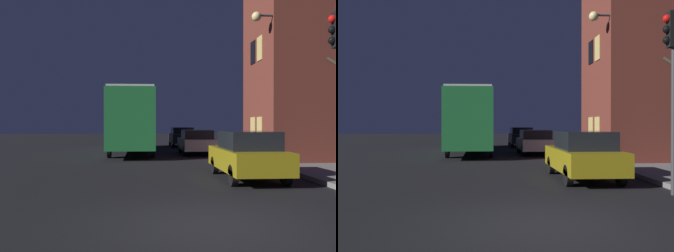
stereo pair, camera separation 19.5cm
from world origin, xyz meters
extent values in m
plane|color=black|center=(0.00, 0.00, 0.00)|extent=(120.00, 120.00, 0.00)
cube|color=brown|center=(5.63, 10.77, 4.84)|extent=(2.92, 4.56, 9.38)
cube|color=#F2D172|center=(4.15, 10.26, 1.55)|extent=(0.03, 0.70, 1.10)
cube|color=#F2D172|center=(4.15, 11.28, 1.55)|extent=(0.03, 0.70, 1.10)
cube|color=#F2D172|center=(4.15, 10.26, 5.24)|extent=(0.03, 0.70, 1.10)
cube|color=black|center=(4.15, 11.28, 5.24)|extent=(0.03, 0.70, 1.10)
cylinder|color=#38383A|center=(4.38, 8.59, 3.25)|extent=(0.14, 0.14, 6.21)
cylinder|color=#38383A|center=(3.93, 8.59, 6.26)|extent=(0.90, 0.09, 0.09)
sphere|color=#F9E08C|center=(3.48, 8.59, 6.21)|extent=(0.40, 0.40, 0.40)
sphere|color=red|center=(3.50, 2.51, 4.41)|extent=(0.20, 0.20, 0.20)
sphere|color=black|center=(3.50, 2.51, 4.14)|extent=(0.20, 0.20, 0.20)
sphere|color=black|center=(3.50, 2.51, 3.87)|extent=(0.20, 0.20, 0.20)
cube|color=#1E6B33|center=(-1.79, 16.79, 2.02)|extent=(2.43, 11.46, 3.08)
cube|color=black|center=(-1.79, 16.79, 2.57)|extent=(2.45, 10.54, 1.11)
cube|color=#B2B2B2|center=(-1.79, 16.79, 3.62)|extent=(2.31, 10.88, 0.12)
cylinder|color=black|center=(-0.66, 20.51, 0.48)|extent=(0.18, 0.96, 0.96)
cylinder|color=black|center=(-2.91, 20.51, 0.48)|extent=(0.18, 0.96, 0.96)
cylinder|color=black|center=(-0.66, 13.07, 0.48)|extent=(0.18, 0.96, 0.96)
cylinder|color=black|center=(-2.91, 13.07, 0.48)|extent=(0.18, 0.96, 0.96)
cube|color=olive|center=(2.13, 5.30, 0.64)|extent=(1.73, 4.11, 0.67)
cube|color=black|center=(2.13, 5.09, 1.26)|extent=(1.52, 2.14, 0.57)
cylinder|color=black|center=(2.90, 6.64, 0.31)|extent=(0.18, 0.62, 0.62)
cylinder|color=black|center=(1.35, 6.64, 0.31)|extent=(0.18, 0.62, 0.62)
cylinder|color=black|center=(2.90, 3.96, 0.31)|extent=(0.18, 0.62, 0.62)
cylinder|color=black|center=(1.35, 3.96, 0.31)|extent=(0.18, 0.62, 0.62)
cube|color=#B7BABF|center=(1.96, 15.03, 0.61)|extent=(1.83, 3.90, 0.61)
cube|color=black|center=(1.96, 14.84, 1.16)|extent=(1.61, 2.03, 0.50)
cylinder|color=black|center=(2.78, 16.30, 0.30)|extent=(0.18, 0.60, 0.60)
cylinder|color=black|center=(1.13, 16.30, 0.30)|extent=(0.18, 0.60, 0.60)
cylinder|color=black|center=(2.78, 13.76, 0.30)|extent=(0.18, 0.60, 0.60)
cylinder|color=black|center=(1.13, 13.76, 0.30)|extent=(0.18, 0.60, 0.60)
cube|color=black|center=(1.91, 22.62, 0.65)|extent=(1.75, 4.75, 0.69)
cube|color=black|center=(1.91, 22.39, 1.25)|extent=(1.54, 2.47, 0.50)
cylinder|color=black|center=(2.69, 24.17, 0.31)|extent=(0.18, 0.62, 0.62)
cylinder|color=black|center=(1.12, 24.17, 0.31)|extent=(0.18, 0.62, 0.62)
cylinder|color=black|center=(2.69, 21.08, 0.31)|extent=(0.18, 0.62, 0.62)
cylinder|color=black|center=(1.12, 21.08, 0.31)|extent=(0.18, 0.62, 0.62)
camera|label=1|loc=(-1.29, -6.53, 1.79)|focal=40.00mm
camera|label=2|loc=(-1.09, -6.55, 1.79)|focal=40.00mm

